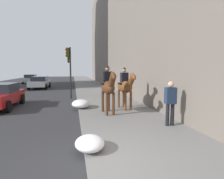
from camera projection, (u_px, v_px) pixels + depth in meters
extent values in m
cube|color=slate|center=(170.00, 161.00, 4.53)|extent=(120.00, 3.99, 0.12)
ellipsoid|color=#4C2B16|center=(108.00, 87.00, 9.15)|extent=(1.53, 0.66, 0.66)
cylinder|color=#4C2B16|center=(113.00, 104.00, 8.83)|extent=(0.13, 0.13, 1.08)
cylinder|color=#4C2B16|center=(107.00, 104.00, 8.75)|extent=(0.13, 0.13, 1.08)
cylinder|color=#4C2B16|center=(109.00, 101.00, 9.70)|extent=(0.13, 0.13, 1.08)
cylinder|color=#4C2B16|center=(103.00, 101.00, 9.61)|extent=(0.13, 0.13, 1.08)
cylinder|color=#4C2B16|center=(112.00, 81.00, 8.37)|extent=(0.65, 0.32, 0.68)
ellipsoid|color=#4C2B16|center=(113.00, 76.00, 8.14)|extent=(0.64, 0.26, 0.49)
cylinder|color=black|center=(104.00, 88.00, 9.84)|extent=(0.29, 0.12, 0.55)
cube|color=black|center=(108.00, 84.00, 9.17)|extent=(0.48, 0.63, 0.08)
cube|color=black|center=(108.00, 77.00, 9.14)|extent=(0.30, 0.40, 0.55)
sphere|color=#8C664C|center=(108.00, 69.00, 9.10)|extent=(0.22, 0.22, 0.22)
cone|color=black|center=(108.00, 66.00, 9.09)|extent=(0.21, 0.21, 0.10)
ellipsoid|color=brown|center=(125.00, 87.00, 10.23)|extent=(1.57, 0.79, 0.66)
cylinder|color=brown|center=(131.00, 101.00, 9.94)|extent=(0.13, 0.13, 1.01)
cylinder|color=brown|center=(125.00, 101.00, 9.83)|extent=(0.13, 0.13, 1.01)
cylinder|color=brown|center=(124.00, 98.00, 10.78)|extent=(0.13, 0.13, 1.01)
cylinder|color=brown|center=(119.00, 99.00, 10.67)|extent=(0.13, 0.13, 1.01)
cylinder|color=brown|center=(131.00, 81.00, 9.48)|extent=(0.67, 0.38, 0.68)
ellipsoid|color=brown|center=(133.00, 76.00, 9.26)|extent=(0.65, 0.32, 0.49)
cylinder|color=black|center=(119.00, 87.00, 10.90)|extent=(0.29, 0.14, 0.55)
cube|color=black|center=(124.00, 83.00, 10.26)|extent=(0.53, 0.66, 0.08)
cube|color=black|center=(124.00, 78.00, 10.23)|extent=(0.34, 0.42, 0.55)
sphere|color=tan|center=(124.00, 70.00, 10.18)|extent=(0.22, 0.22, 0.22)
cone|color=black|center=(124.00, 68.00, 10.17)|extent=(0.23, 0.23, 0.10)
cylinder|color=black|center=(167.00, 115.00, 7.18)|extent=(0.14, 0.14, 0.85)
cylinder|color=black|center=(172.00, 115.00, 7.21)|extent=(0.14, 0.14, 0.85)
cube|color=#1E2D47|center=(171.00, 96.00, 7.12)|extent=(0.27, 0.41, 0.62)
sphere|color=#D8AD8C|center=(171.00, 84.00, 7.07)|extent=(0.22, 0.22, 0.22)
cube|color=maroon|center=(0.00, 98.00, 11.00)|extent=(4.29, 1.74, 0.60)
cube|color=#262D38|center=(1.00, 88.00, 11.19)|extent=(2.12, 1.50, 0.52)
cylinder|color=black|center=(8.00, 107.00, 9.90)|extent=(0.64, 0.23, 0.64)
cylinder|color=black|center=(22.00, 99.00, 12.48)|extent=(0.64, 0.23, 0.64)
cube|color=silver|center=(30.00, 79.00, 31.45)|extent=(4.44, 1.88, 0.60)
cube|color=#262D38|center=(30.00, 76.00, 31.64)|extent=(2.40, 1.63, 0.52)
cylinder|color=black|center=(35.00, 82.00, 30.35)|extent=(0.64, 0.23, 0.64)
cylinder|color=black|center=(23.00, 82.00, 29.96)|extent=(0.64, 0.23, 0.64)
cylinder|color=black|center=(37.00, 81.00, 33.00)|extent=(0.64, 0.23, 0.64)
cylinder|color=black|center=(26.00, 81.00, 32.60)|extent=(0.64, 0.23, 0.64)
cube|color=silver|center=(40.00, 83.00, 22.49)|extent=(4.21, 2.00, 0.60)
cube|color=#262D38|center=(40.00, 79.00, 22.68)|extent=(2.44, 1.72, 0.52)
cylinder|color=black|center=(46.00, 87.00, 21.42)|extent=(0.65, 0.24, 0.64)
cylinder|color=black|center=(29.00, 87.00, 21.11)|extent=(0.65, 0.24, 0.64)
cylinder|color=black|center=(50.00, 85.00, 23.94)|extent=(0.65, 0.24, 0.64)
cylinder|color=black|center=(34.00, 85.00, 23.63)|extent=(0.65, 0.24, 0.64)
cylinder|color=black|center=(71.00, 73.00, 14.57)|extent=(0.12, 0.12, 3.97)
cube|color=#2D280C|center=(68.00, 52.00, 14.36)|extent=(0.20, 0.24, 0.70)
sphere|color=red|center=(66.00, 49.00, 14.31)|extent=(0.14, 0.14, 0.14)
sphere|color=orange|center=(66.00, 52.00, 14.34)|extent=(0.14, 0.14, 0.14)
sphere|color=green|center=(66.00, 55.00, 14.36)|extent=(0.14, 0.14, 0.14)
cylinder|color=black|center=(70.00, 72.00, 23.89)|extent=(0.12, 0.12, 3.87)
cube|color=#2D280C|center=(69.00, 60.00, 23.69)|extent=(0.20, 0.24, 0.70)
sphere|color=red|center=(68.00, 58.00, 23.64)|extent=(0.14, 0.14, 0.14)
sphere|color=orange|center=(68.00, 60.00, 23.67)|extent=(0.14, 0.14, 0.14)
sphere|color=green|center=(68.00, 62.00, 23.69)|extent=(0.14, 0.14, 0.14)
ellipsoid|color=white|center=(90.00, 143.00, 5.04)|extent=(1.02, 0.78, 0.35)
ellipsoid|color=white|center=(81.00, 104.00, 10.58)|extent=(1.32, 1.01, 0.46)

